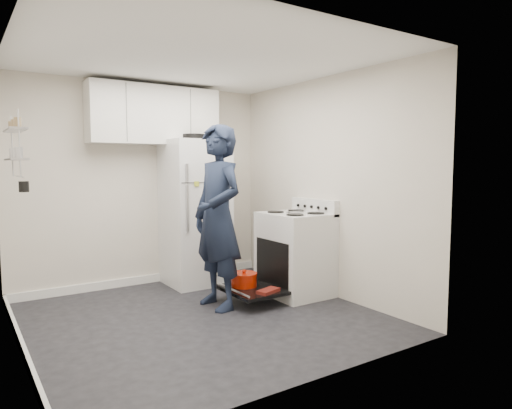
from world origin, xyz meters
TOP-DOWN VIEW (x-y plane):
  - room at (-0.03, 0.03)m, footprint 3.21×3.21m
  - electric_range at (1.26, 0.15)m, footprint 0.66×0.76m
  - open_oven_door at (0.66, 0.20)m, footprint 0.55×0.71m
  - refrigerator at (0.54, 1.25)m, footprint 0.72×0.74m
  - upper_cabinets at (0.10, 1.43)m, footprint 1.60×0.33m
  - wall_shelf_rack at (-1.52, 0.49)m, footprint 0.14×0.60m
  - person at (0.30, 0.22)m, footprint 0.51×0.73m

SIDE VIEW (x-z plane):
  - open_oven_door at x=0.66m, z-range 0.08..0.30m
  - electric_range at x=1.26m, z-range -0.08..1.02m
  - refrigerator at x=0.54m, z-range -0.03..1.85m
  - person at x=0.30m, z-range 0.00..1.92m
  - room at x=-0.03m, z-range -0.05..2.46m
  - wall_shelf_rack at x=-1.52m, z-range 1.37..1.98m
  - upper_cabinets at x=0.10m, z-range 1.75..2.45m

